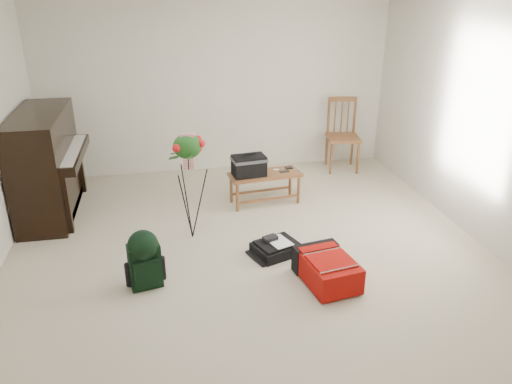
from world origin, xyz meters
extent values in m
cube|color=beige|center=(0.00, 0.00, 0.00)|extent=(5.00, 5.50, 0.01)
cube|color=silver|center=(0.00, 2.75, 1.25)|extent=(5.00, 0.04, 2.50)
cube|color=silver|center=(2.50, 0.00, 1.25)|extent=(0.04, 5.50, 2.50)
cube|color=black|center=(-2.20, 1.60, 0.62)|extent=(0.55, 1.50, 1.25)
cube|color=black|center=(-1.90, 1.60, 0.73)|extent=(0.28, 1.30, 0.10)
cube|color=white|center=(-1.90, 1.60, 0.78)|extent=(0.22, 1.20, 0.02)
cube|color=black|center=(-2.15, 1.60, 0.05)|extent=(0.45, 1.30, 0.10)
cube|color=brown|center=(0.42, 1.37, 0.39)|extent=(0.94, 0.47, 0.04)
cylinder|color=brown|center=(0.01, 1.23, 0.18)|extent=(0.04, 0.04, 0.37)
cylinder|color=brown|center=(0.01, 1.52, 0.18)|extent=(0.04, 0.04, 0.37)
cylinder|color=brown|center=(0.82, 1.23, 0.18)|extent=(0.04, 0.04, 0.37)
cylinder|color=brown|center=(0.82, 1.52, 0.18)|extent=(0.04, 0.04, 0.37)
cube|color=brown|center=(1.80, 2.35, 0.49)|extent=(0.52, 0.52, 0.04)
cylinder|color=brown|center=(1.60, 2.15, 0.23)|extent=(0.04, 0.04, 0.47)
cylinder|color=brown|center=(1.60, 2.55, 0.23)|extent=(0.04, 0.04, 0.47)
cylinder|color=brown|center=(1.99, 2.15, 0.23)|extent=(0.04, 0.04, 0.47)
cylinder|color=brown|center=(1.99, 2.55, 0.23)|extent=(0.04, 0.04, 0.47)
cube|color=brown|center=(1.80, 2.55, 1.02)|extent=(0.42, 0.11, 0.07)
cylinder|color=brown|center=(1.60, 2.55, 0.76)|extent=(0.04, 0.04, 0.57)
cylinder|color=brown|center=(1.99, 2.55, 0.76)|extent=(0.04, 0.04, 0.57)
cube|color=red|center=(0.62, -0.52, 0.14)|extent=(0.53, 0.70, 0.25)
cube|color=black|center=(0.62, -0.28, 0.14)|extent=(0.47, 0.22, 0.26)
cube|color=red|center=(0.62, -0.57, 0.27)|extent=(0.44, 0.43, 0.02)
cube|color=silver|center=(0.62, -0.75, 0.28)|extent=(0.40, 0.08, 0.01)
cube|color=black|center=(0.27, 0.09, 0.05)|extent=(0.55, 0.50, 0.11)
cube|color=black|center=(0.27, 0.09, 0.12)|extent=(0.48, 0.43, 0.03)
cube|color=white|center=(0.29, 0.08, 0.15)|extent=(0.28, 0.32, 0.01)
cube|color=black|center=(0.23, 0.15, 0.17)|extent=(0.17, 0.14, 0.05)
cube|color=black|center=(-1.06, -0.25, 0.22)|extent=(0.32, 0.23, 0.43)
cube|color=black|center=(-1.06, -0.36, 0.19)|extent=(0.24, 0.09, 0.25)
sphere|color=black|center=(-1.06, -0.25, 0.43)|extent=(0.28, 0.28, 0.28)
cube|color=black|center=(-1.13, -0.16, 0.21)|extent=(0.04, 0.04, 0.39)
cube|color=black|center=(-0.99, -0.16, 0.21)|extent=(0.04, 0.04, 0.39)
cylinder|color=black|center=(-0.56, 0.63, 0.96)|extent=(0.01, 0.01, 0.32)
ellipsoid|color=#1D531A|center=(-0.56, 0.63, 1.06)|extent=(0.30, 0.21, 0.28)
cube|color=red|center=(-0.56, 0.61, 1.16)|extent=(0.15, 0.06, 0.09)
camera|label=1|loc=(-0.80, -4.33, 2.68)|focal=35.00mm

